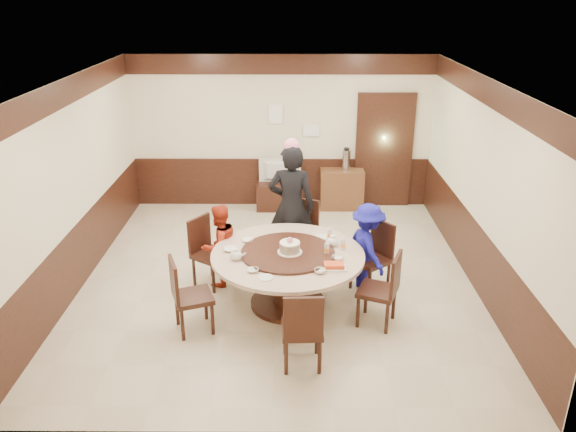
{
  "coord_description": "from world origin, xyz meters",
  "views": [
    {
      "loc": [
        0.19,
        -7.12,
        3.91
      ],
      "look_at": [
        0.14,
        -0.31,
        1.1
      ],
      "focal_mm": 35.0,
      "sensor_mm": 36.0,
      "label": 1
    }
  ],
  "objects_px": {
    "banquet_table": "(288,269)",
    "person_standing": "(291,207)",
    "person_blue": "(367,248)",
    "birthday_cake": "(290,247)",
    "person_red": "(220,246)",
    "thermos": "(346,160)",
    "television": "(279,172)",
    "side_cabinet": "(342,189)",
    "shrimp_platter": "(334,266)",
    "tv_stand": "(280,196)"
  },
  "relations": [
    {
      "from": "shrimp_platter",
      "to": "television",
      "type": "xyz_separation_m",
      "value": [
        -0.74,
        3.86,
        -0.05
      ]
    },
    {
      "from": "person_red",
      "to": "side_cabinet",
      "type": "bearing_deg",
      "value": -168.23
    },
    {
      "from": "person_standing",
      "to": "tv_stand",
      "type": "xyz_separation_m",
      "value": [
        -0.22,
        2.28,
        -0.68
      ]
    },
    {
      "from": "television",
      "to": "thermos",
      "type": "xyz_separation_m",
      "value": [
        1.23,
        0.03,
        0.22
      ]
    },
    {
      "from": "banquet_table",
      "to": "thermos",
      "type": "relative_size",
      "value": 5.15
    },
    {
      "from": "person_blue",
      "to": "birthday_cake",
      "type": "xyz_separation_m",
      "value": [
        -1.05,
        -0.47,
        0.23
      ]
    },
    {
      "from": "person_standing",
      "to": "side_cabinet",
      "type": "relative_size",
      "value": 2.32
    },
    {
      "from": "banquet_table",
      "to": "person_standing",
      "type": "bearing_deg",
      "value": 87.8
    },
    {
      "from": "banquet_table",
      "to": "shrimp_platter",
      "type": "xyz_separation_m",
      "value": [
        0.56,
        -0.4,
        0.24
      ]
    },
    {
      "from": "person_blue",
      "to": "tv_stand",
      "type": "height_order",
      "value": "person_blue"
    },
    {
      "from": "shrimp_platter",
      "to": "birthday_cake",
      "type": "bearing_deg",
      "value": 145.45
    },
    {
      "from": "tv_stand",
      "to": "side_cabinet",
      "type": "relative_size",
      "value": 1.06
    },
    {
      "from": "banquet_table",
      "to": "birthday_cake",
      "type": "bearing_deg",
      "value": -51.44
    },
    {
      "from": "tv_stand",
      "to": "television",
      "type": "bearing_deg",
      "value": 0.0
    },
    {
      "from": "person_standing",
      "to": "banquet_table",
      "type": "bearing_deg",
      "value": 95.0
    },
    {
      "from": "side_cabinet",
      "to": "tv_stand",
      "type": "bearing_deg",
      "value": -178.52
    },
    {
      "from": "person_red",
      "to": "thermos",
      "type": "bearing_deg",
      "value": -169.09
    },
    {
      "from": "television",
      "to": "person_standing",
      "type": "bearing_deg",
      "value": 100.29
    },
    {
      "from": "shrimp_platter",
      "to": "thermos",
      "type": "bearing_deg",
      "value": 82.81
    },
    {
      "from": "banquet_table",
      "to": "person_standing",
      "type": "distance_m",
      "value": 1.24
    },
    {
      "from": "person_red",
      "to": "birthday_cake",
      "type": "distance_m",
      "value": 1.17
    },
    {
      "from": "banquet_table",
      "to": "tv_stand",
      "type": "relative_size",
      "value": 2.3
    },
    {
      "from": "television",
      "to": "birthday_cake",
      "type": "bearing_deg",
      "value": 98.06
    },
    {
      "from": "shrimp_platter",
      "to": "tv_stand",
      "type": "relative_size",
      "value": 0.35
    },
    {
      "from": "banquet_table",
      "to": "television",
      "type": "distance_m",
      "value": 3.47
    },
    {
      "from": "person_red",
      "to": "side_cabinet",
      "type": "distance_m",
      "value": 3.51
    },
    {
      "from": "person_blue",
      "to": "side_cabinet",
      "type": "xyz_separation_m",
      "value": [
        -0.09,
        3.05,
        -0.25
      ]
    },
    {
      "from": "banquet_table",
      "to": "tv_stand",
      "type": "bearing_deg",
      "value": 92.93
    },
    {
      "from": "person_red",
      "to": "side_cabinet",
      "type": "height_order",
      "value": "person_red"
    },
    {
      "from": "banquet_table",
      "to": "person_standing",
      "type": "xyz_separation_m",
      "value": [
        0.05,
        1.17,
        0.4
      ]
    },
    {
      "from": "banquet_table",
      "to": "person_red",
      "type": "relative_size",
      "value": 1.66
    },
    {
      "from": "person_red",
      "to": "banquet_table",
      "type": "bearing_deg",
      "value": 104.41
    },
    {
      "from": "side_cabinet",
      "to": "thermos",
      "type": "xyz_separation_m",
      "value": [
        0.06,
        0.0,
        0.56
      ]
    },
    {
      "from": "banquet_table",
      "to": "side_cabinet",
      "type": "distance_m",
      "value": 3.63
    },
    {
      "from": "thermos",
      "to": "person_blue",
      "type": "bearing_deg",
      "value": -89.54
    },
    {
      "from": "birthday_cake",
      "to": "shrimp_platter",
      "type": "xyz_separation_m",
      "value": [
        0.53,
        -0.37,
        -0.08
      ]
    },
    {
      "from": "shrimp_platter",
      "to": "banquet_table",
      "type": "bearing_deg",
      "value": 144.46
    },
    {
      "from": "banquet_table",
      "to": "side_cabinet",
      "type": "bearing_deg",
      "value": 74.22
    },
    {
      "from": "person_blue",
      "to": "television",
      "type": "xyz_separation_m",
      "value": [
        -1.25,
        3.02,
        0.1
      ]
    },
    {
      "from": "person_red",
      "to": "thermos",
      "type": "xyz_separation_m",
      "value": [
        1.99,
        2.92,
        0.35
      ]
    },
    {
      "from": "person_blue",
      "to": "tv_stand",
      "type": "relative_size",
      "value": 1.47
    },
    {
      "from": "person_red",
      "to": "birthday_cake",
      "type": "xyz_separation_m",
      "value": [
        0.97,
        -0.59,
        0.26
      ]
    },
    {
      "from": "television",
      "to": "person_blue",
      "type": "bearing_deg",
      "value": 117.23
    },
    {
      "from": "person_standing",
      "to": "shrimp_platter",
      "type": "xyz_separation_m",
      "value": [
        0.51,
        -1.57,
        -0.15
      ]
    },
    {
      "from": "person_standing",
      "to": "television",
      "type": "distance_m",
      "value": 2.3
    },
    {
      "from": "birthday_cake",
      "to": "television",
      "type": "height_order",
      "value": "birthday_cake"
    },
    {
      "from": "shrimp_platter",
      "to": "side_cabinet",
      "type": "height_order",
      "value": "shrimp_platter"
    },
    {
      "from": "shrimp_platter",
      "to": "side_cabinet",
      "type": "xyz_separation_m",
      "value": [
        0.43,
        3.89,
        -0.4
      ]
    },
    {
      "from": "person_blue",
      "to": "shrimp_platter",
      "type": "bearing_deg",
      "value": 129.2
    },
    {
      "from": "shrimp_platter",
      "to": "television",
      "type": "height_order",
      "value": "television"
    }
  ]
}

